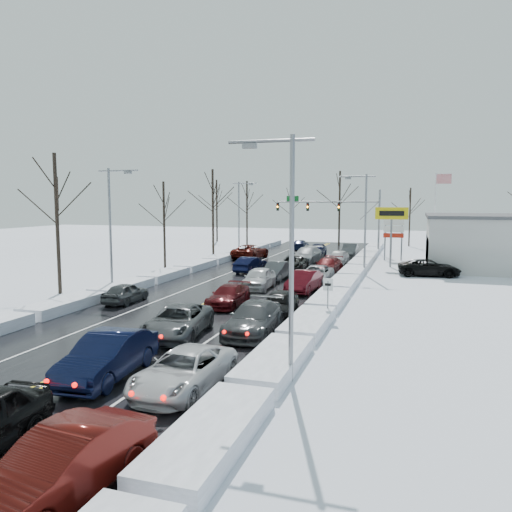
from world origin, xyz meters
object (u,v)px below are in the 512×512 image
(traffic_signal_mast, at_px, (338,210))
(oncoming_car_0, at_px, (251,272))
(flagpole, at_px, (436,207))
(tires_plus_sign, at_px, (392,217))

(traffic_signal_mast, distance_m, oncoming_car_0, 21.10)
(traffic_signal_mast, relative_size, oncoming_car_0, 2.99)
(flagpole, distance_m, oncoming_car_0, 28.16)
(traffic_signal_mast, height_order, tires_plus_sign, traffic_signal_mast)
(tires_plus_sign, height_order, oncoming_car_0, tires_plus_sign)
(tires_plus_sign, bearing_deg, traffic_signal_mast, 120.46)
(traffic_signal_mast, xyz_separation_m, tires_plus_sign, (7.05, -12.00, -0.49))
(flagpole, bearing_deg, traffic_signal_mast, -170.27)
(flagpole, bearing_deg, tires_plus_sign, -108.44)
(flagpole, relative_size, oncoming_car_0, 2.25)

